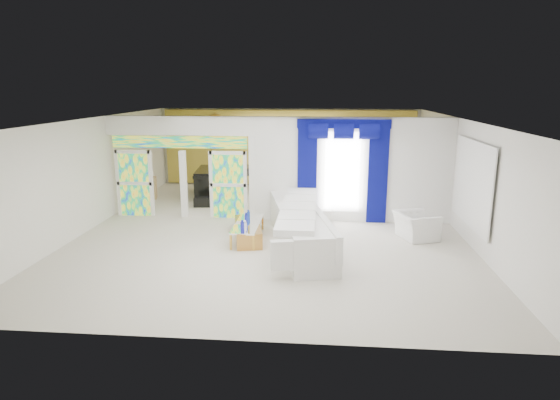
# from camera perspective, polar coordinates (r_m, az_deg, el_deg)

# --- Properties ---
(floor) EXTENTS (12.00, 12.00, 0.00)m
(floor) POSITION_cam_1_polar(r_m,az_deg,el_deg) (13.18, -0.85, -3.42)
(floor) COLOR #B7AF9E
(floor) RESTS_ON ground
(dividing_wall) EXTENTS (5.70, 0.18, 3.00)m
(dividing_wall) POSITION_cam_1_polar(r_m,az_deg,el_deg) (13.78, 8.51, 3.58)
(dividing_wall) COLOR white
(dividing_wall) RESTS_ON ground
(dividing_header) EXTENTS (4.30, 0.18, 0.55)m
(dividing_header) POSITION_cam_1_polar(r_m,az_deg,el_deg) (14.21, -12.11, 8.71)
(dividing_header) COLOR white
(dividing_header) RESTS_ON dividing_wall
(stained_panel_left) EXTENTS (0.95, 0.04, 2.00)m
(stained_panel_left) POSITION_cam_1_polar(r_m,az_deg,el_deg) (14.92, -17.02, 1.94)
(stained_panel_left) COLOR #994C3F
(stained_panel_left) RESTS_ON ground
(stained_panel_right) EXTENTS (0.95, 0.04, 2.00)m
(stained_panel_right) POSITION_cam_1_polar(r_m,az_deg,el_deg) (14.11, -6.22, 1.82)
(stained_panel_right) COLOR #994C3F
(stained_panel_right) RESTS_ON ground
(stained_transom) EXTENTS (4.00, 0.05, 0.35)m
(stained_transom) POSITION_cam_1_polar(r_m,az_deg,el_deg) (14.26, -12.01, 6.81)
(stained_transom) COLOR #994C3F
(stained_transom) RESTS_ON dividing_header
(window_pane) EXTENTS (1.00, 0.02, 2.30)m
(window_pane) POSITION_cam_1_polar(r_m,az_deg,el_deg) (13.67, 7.48, 3.33)
(window_pane) COLOR white
(window_pane) RESTS_ON dividing_wall
(blue_drape_left) EXTENTS (0.55, 0.10, 2.80)m
(blue_drape_left) POSITION_cam_1_polar(r_m,az_deg,el_deg) (13.64, 3.27, 3.19)
(blue_drape_left) COLOR #030647
(blue_drape_left) RESTS_ON ground
(blue_drape_right) EXTENTS (0.55, 0.10, 2.80)m
(blue_drape_right) POSITION_cam_1_polar(r_m,az_deg,el_deg) (13.73, 11.65, 3.00)
(blue_drape_right) COLOR #030647
(blue_drape_right) RESTS_ON ground
(blue_pelmet) EXTENTS (2.60, 0.12, 0.25)m
(blue_pelmet) POSITION_cam_1_polar(r_m,az_deg,el_deg) (13.47, 7.66, 9.05)
(blue_pelmet) COLOR #030647
(blue_pelmet) RESTS_ON dividing_wall
(wall_mirror) EXTENTS (0.04, 2.70, 1.90)m
(wall_mirror) POSITION_cam_1_polar(r_m,az_deg,el_deg) (12.32, 22.13, 1.81)
(wall_mirror) COLOR white
(wall_mirror) RESTS_ON ground
(gold_curtains) EXTENTS (9.70, 0.12, 2.90)m
(gold_curtains) POSITION_cam_1_polar(r_m,az_deg,el_deg) (18.64, 0.99, 6.28)
(gold_curtains) COLOR gold
(gold_curtains) RESTS_ON ground
(white_sofa) EXTENTS (1.91, 4.70, 0.88)m
(white_sofa) POSITION_cam_1_polar(r_m,az_deg,el_deg) (11.77, 2.39, -3.30)
(white_sofa) COLOR silver
(white_sofa) RESTS_ON ground
(coffee_table) EXTENTS (0.98, 1.93, 0.41)m
(coffee_table) POSITION_cam_1_polar(r_m,az_deg,el_deg) (12.25, -3.89, -3.77)
(coffee_table) COLOR #B37D38
(coffee_table) RESTS_ON ground
(console_table) EXTENTS (1.12, 0.38, 0.37)m
(console_table) POSITION_cam_1_polar(r_m,az_deg,el_deg) (13.79, 3.83, -1.89)
(console_table) COLOR white
(console_table) RESTS_ON ground
(table_lamp) EXTENTS (0.36, 0.36, 0.58)m
(table_lamp) POSITION_cam_1_polar(r_m,az_deg,el_deg) (13.68, 2.60, 0.06)
(table_lamp) COLOR white
(table_lamp) RESTS_ON console_table
(armchair) EXTENTS (1.18, 1.26, 0.67)m
(armchair) POSITION_cam_1_polar(r_m,az_deg,el_deg) (12.74, 15.97, -2.98)
(armchair) COLOR silver
(armchair) RESTS_ON ground
(grand_piano) EXTENTS (1.67, 2.07, 0.97)m
(grand_piano) POSITION_cam_1_polar(r_m,az_deg,el_deg) (17.18, -7.41, 2.12)
(grand_piano) COLOR black
(grand_piano) RESTS_ON ground
(piano_bench) EXTENTS (0.95, 0.46, 0.31)m
(piano_bench) POSITION_cam_1_polar(r_m,az_deg,el_deg) (15.73, -8.61, -0.21)
(piano_bench) COLOR black
(piano_bench) RESTS_ON ground
(tv_console) EXTENTS (0.62, 0.59, 0.76)m
(tv_console) POSITION_cam_1_polar(r_m,az_deg,el_deg) (17.23, -15.46, 1.41)
(tv_console) COLOR #A48952
(tv_console) RESTS_ON ground
(chandelier) EXTENTS (0.60, 0.60, 0.60)m
(chandelier) POSITION_cam_1_polar(r_m,az_deg,el_deg) (16.39, -7.78, 9.21)
(chandelier) COLOR gold
(chandelier) RESTS_ON ceiling
(decanters) EXTENTS (0.13, 1.18, 0.23)m
(decanters) POSITION_cam_1_polar(r_m,az_deg,el_deg) (12.04, -4.19, -2.60)
(decanters) COLOR #151F96
(decanters) RESTS_ON coffee_table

